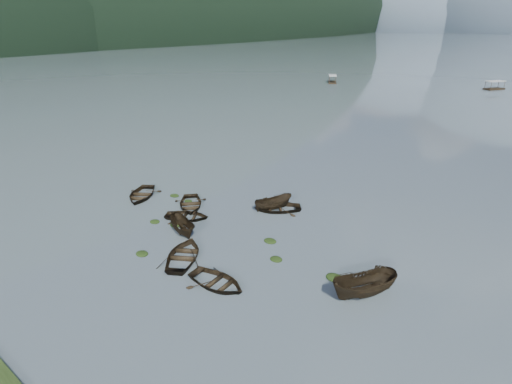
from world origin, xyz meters
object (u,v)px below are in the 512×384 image
Objects in this scene: rowboat_0 at (141,197)px; rowboat_3 at (184,258)px; pontoon_centre at (494,89)px; pontoon_left at (332,83)px.

rowboat_3 reaches higher than rowboat_0.
rowboat_3 is at bearing -60.71° from pontoon_centre.
rowboat_3 is at bearing -56.86° from rowboat_0.
rowboat_3 is at bearing -98.36° from pontoon_left.
rowboat_0 is 0.87× the size of pontoon_centre.
rowboat_3 is 98.69m from pontoon_left.
rowboat_3 is (12.26, -5.11, 0.00)m from rowboat_0.
pontoon_left is 0.99× the size of pontoon_centre.
rowboat_3 is 0.89× the size of pontoon_centre.
rowboat_0 is 0.99× the size of rowboat_3.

